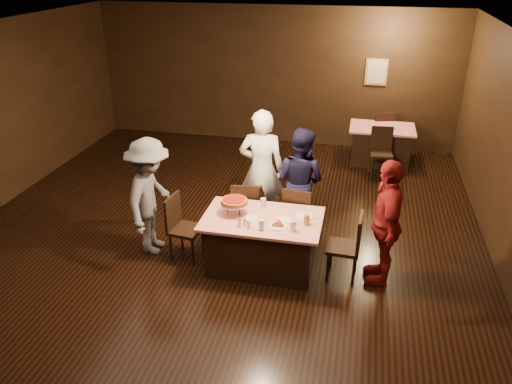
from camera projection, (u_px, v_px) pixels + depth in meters
room at (204, 112)px, 6.39m from camera, size 10.00×10.04×3.02m
main_table at (262, 242)px, 6.86m from camera, size 1.60×1.00×0.77m
back_table at (380, 145)px, 10.32m from camera, size 1.30×0.90×0.77m
chair_far_left at (246, 209)px, 7.56m from camera, size 0.47×0.47×0.95m
chair_far_right at (299, 214)px, 7.40m from camera, size 0.46×0.46×0.95m
chair_end_left at (186, 228)px, 7.03m from camera, size 0.47×0.47×0.95m
chair_end_right at (343, 246)px, 6.61m from camera, size 0.44×0.44×0.95m
chair_back_near at (381, 153)px, 9.66m from camera, size 0.45×0.45×0.95m
chair_back_far at (381, 132)px, 10.81m from camera, size 0.51×0.51×0.95m
diner_white_jacket at (262, 169)px, 7.71m from camera, size 0.74×0.52×1.91m
diner_navy_hoodie at (300, 181)px, 7.60m from camera, size 1.01×0.92×1.68m
diner_grey_knit at (150, 197)px, 7.05m from camera, size 0.67×1.13×1.73m
diner_red_shirt at (386, 223)px, 6.38m from camera, size 0.50×1.04×1.73m
pizza_stand at (234, 201)px, 6.73m from camera, size 0.38×0.38×0.22m
plate_with_slice at (278, 225)px, 6.47m from camera, size 0.25×0.25×0.06m
plate_empty at (305, 216)px, 6.71m from camera, size 0.25×0.25×0.01m
glass_front_left at (261, 225)px, 6.39m from camera, size 0.08×0.08×0.14m
glass_front_right at (293, 226)px, 6.35m from camera, size 0.08×0.08×0.14m
glass_amber at (307, 220)px, 6.50m from camera, size 0.08×0.08×0.14m
glass_back at (263, 203)px, 6.93m from camera, size 0.08×0.08×0.14m
condiments at (244, 224)px, 6.45m from camera, size 0.17×0.10×0.09m
napkin_center at (284, 220)px, 6.63m from camera, size 0.19×0.19×0.01m
napkin_left at (251, 218)px, 6.67m from camera, size 0.21×0.21×0.01m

